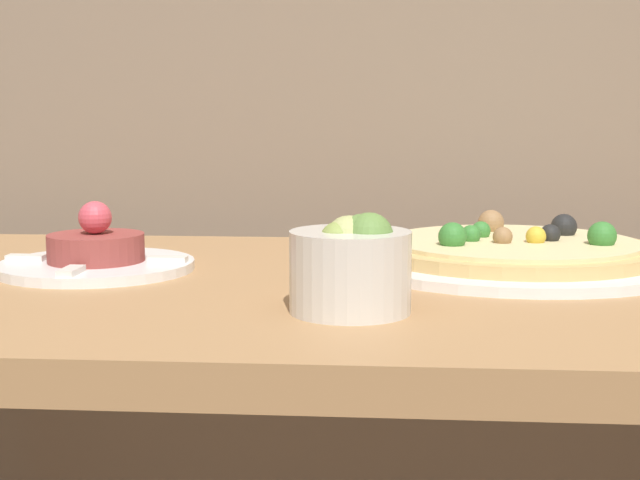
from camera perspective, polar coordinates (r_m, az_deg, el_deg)
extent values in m
cube|color=#AD7F51|center=(0.88, 4.92, -3.71)|extent=(1.31, 0.61, 0.03)
cylinder|color=white|center=(0.99, 12.19, -1.28)|extent=(0.37, 0.37, 0.01)
cylinder|color=#DBB26B|center=(0.99, 12.21, -0.62)|extent=(0.31, 0.31, 0.01)
cylinder|color=beige|center=(0.99, 12.23, -0.11)|extent=(0.27, 0.27, 0.00)
sphere|color=#387F33|center=(0.93, 8.47, 0.22)|extent=(0.03, 0.03, 0.03)
sphere|color=#997047|center=(0.96, 11.61, 0.20)|extent=(0.02, 0.02, 0.02)
sphere|color=black|center=(1.04, 15.34, 0.82)|extent=(0.03, 0.03, 0.03)
sphere|color=#387F33|center=(0.97, 17.60, 0.26)|extent=(0.03, 0.03, 0.03)
sphere|color=#997047|center=(1.06, 10.89, 1.09)|extent=(0.03, 0.03, 0.03)
sphere|color=#387F33|center=(0.97, 9.63, 0.33)|extent=(0.02, 0.02, 0.02)
sphere|color=#387F33|center=(1.00, 10.26, 0.58)|extent=(0.02, 0.02, 0.02)
sphere|color=black|center=(0.99, 14.52, 0.35)|extent=(0.02, 0.02, 0.02)
sphere|color=gold|center=(0.97, 13.65, 0.23)|extent=(0.02, 0.02, 0.02)
cylinder|color=white|center=(0.96, -14.10, -1.62)|extent=(0.20, 0.20, 0.01)
cylinder|color=#933D38|center=(0.96, -14.14, -0.48)|extent=(0.10, 0.10, 0.03)
sphere|color=#DB4C5B|center=(0.95, -14.20, 1.40)|extent=(0.03, 0.03, 0.03)
cube|color=white|center=(0.94, -9.72, -1.23)|extent=(0.04, 0.02, 0.01)
cube|color=white|center=(1.03, -12.78, -0.48)|extent=(0.02, 0.04, 0.01)
cube|color=white|center=(0.99, -18.29, -1.07)|extent=(0.04, 0.02, 0.01)
cube|color=white|center=(0.89, -15.65, -1.92)|extent=(0.02, 0.04, 0.01)
cylinder|color=silver|center=(0.73, 1.95, -2.04)|extent=(0.10, 0.10, 0.07)
sphere|color=#668E42|center=(0.73, 2.71, 0.23)|extent=(0.04, 0.04, 0.04)
sphere|color=#8EA34C|center=(0.72, 1.13, 0.07)|extent=(0.03, 0.03, 0.03)
sphere|color=#B7BC70|center=(0.75, 2.67, 0.30)|extent=(0.03, 0.03, 0.03)
sphere|color=#B7BC70|center=(0.73, 1.77, 0.20)|extent=(0.04, 0.04, 0.04)
sphere|color=#B7BC70|center=(0.73, 1.91, 0.25)|extent=(0.03, 0.03, 0.03)
sphere|color=#668E42|center=(0.73, 3.18, 0.22)|extent=(0.04, 0.04, 0.04)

